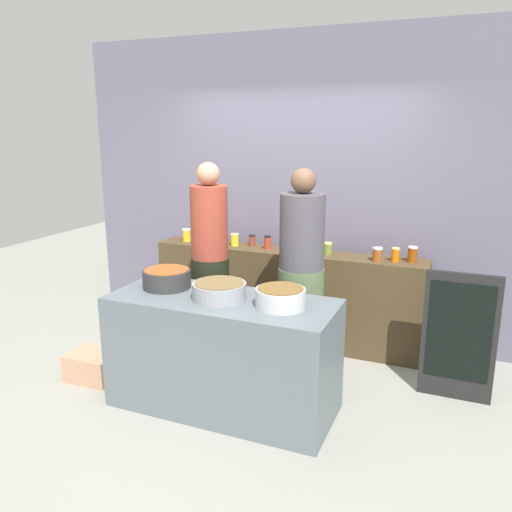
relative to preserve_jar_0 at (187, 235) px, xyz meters
name	(u,v)px	position (x,y,z in m)	size (l,w,h in m)	color
ground	(240,388)	(1.10, -1.09, -1.00)	(12.00, 12.00, 0.00)	gray
storefront_wall	(298,188)	(1.10, 0.36, 0.50)	(4.80, 0.12, 3.00)	slate
display_shelf	(285,296)	(1.10, 0.01, -0.53)	(2.70, 0.36, 0.93)	#473721
prep_table	(223,354)	(1.10, -1.39, -0.56)	(1.70, 0.70, 0.88)	#566067
preserve_jar_0	(187,235)	(0.00, 0.00, 0.00)	(0.09, 0.09, 0.13)	gold
preserve_jar_1	(207,238)	(0.25, -0.01, -0.01)	(0.07, 0.07, 0.11)	#214E27
preserve_jar_2	(235,240)	(0.55, 0.01, 0.00)	(0.09, 0.09, 0.12)	gold
preserve_jar_3	(252,240)	(0.72, 0.08, -0.01)	(0.07, 0.07, 0.11)	brown
preserve_jar_4	(268,242)	(0.91, 0.00, 0.00)	(0.07, 0.07, 0.13)	#A83820
preserve_jar_5	(290,245)	(1.17, -0.06, 0.01)	(0.09, 0.09, 0.14)	red
preserve_jar_6	(328,248)	(1.52, 0.02, -0.01)	(0.08, 0.08, 0.11)	olive
preserve_jar_7	(377,254)	(2.00, -0.06, 0.00)	(0.09, 0.09, 0.13)	brown
preserve_jar_8	(395,255)	(2.15, -0.01, 0.00)	(0.07, 0.07, 0.13)	#DD6206
preserve_jar_9	(412,254)	(2.29, 0.03, 0.01)	(0.09, 0.09, 0.14)	#8A3B0A
cooking_pot_left	(167,279)	(0.58, -1.31, -0.05)	(0.37, 0.37, 0.15)	#2D2D2D
cooking_pot_center	(219,291)	(1.09, -1.41, -0.06)	(0.40, 0.40, 0.13)	gray
cooking_pot_right	(280,298)	(1.56, -1.39, -0.05)	(0.35, 0.35, 0.14)	#B7B7BC
cook_with_tongs	(210,277)	(0.70, -0.80, -0.16)	(0.33, 0.33, 1.82)	black
cook_in_cap	(301,289)	(1.51, -0.75, -0.18)	(0.38, 0.38, 1.80)	#4F5F3F
bread_crate	(95,365)	(-0.12, -1.40, -0.88)	(0.41, 0.36, 0.23)	tan
chalkboard_sign	(459,337)	(2.74, -0.56, -0.47)	(0.55, 0.05, 1.04)	black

